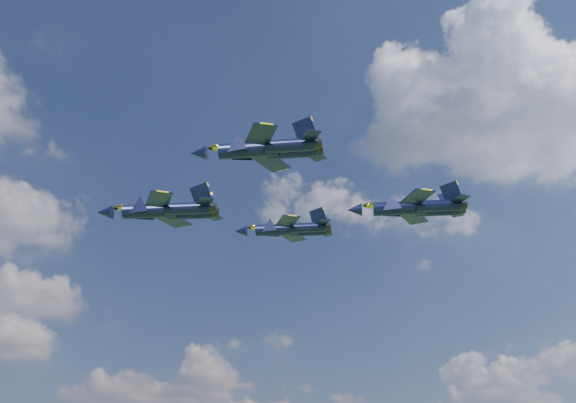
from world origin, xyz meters
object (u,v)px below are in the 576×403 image
Objects in this scene: jet_lead at (146,210)px; jet_slot at (396,208)px; jet_right at (274,229)px; jet_left at (244,150)px.

jet_slot is at bearing -91.12° from jet_lead.
jet_right is (21.18, 2.87, 2.25)m from jet_lead.
jet_slot is at bearing -130.63° from jet_right.
jet_left is at bearing 137.56° from jet_slot.
jet_left is 24.51m from jet_slot.
jet_lead is 1.12× the size of jet_right.
jet_slot is (4.48, -22.71, -3.25)m from jet_right.
jet_slot is (25.67, -19.84, -1.01)m from jet_lead.
jet_slot reaches higher than jet_left.
jet_right is 23.38m from jet_slot.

